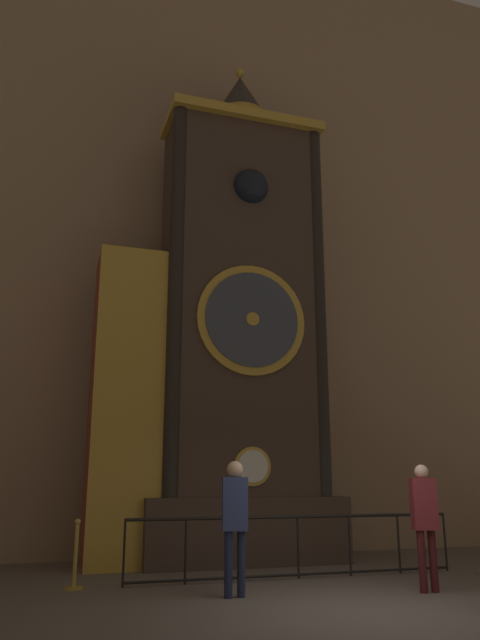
{
  "coord_description": "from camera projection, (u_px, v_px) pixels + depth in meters",
  "views": [
    {
      "loc": [
        -4.0,
        -6.98,
        1.48
      ],
      "look_at": [
        -0.11,
        4.83,
        4.71
      ],
      "focal_mm": 35.0,
      "sensor_mm": 36.0,
      "label": 1
    }
  ],
  "objects": [
    {
      "name": "cathedral_back_wall",
      "position": [
        223.0,
        209.0,
        14.89
      ],
      "size": [
        24.0,
        0.32,
        15.63
      ],
      "color": "#997A5B",
      "rests_on": "ground_plane"
    },
    {
      "name": "ground_plane",
      "position": [
        378.0,
        613.0,
        7.25
      ],
      "size": [
        28.0,
        28.0,
        0.0
      ],
      "primitive_type": "plane",
      "color": "brown"
    },
    {
      "name": "railing_fence",
      "position": [
        298.0,
        542.0,
        9.96
      ],
      "size": [
        5.56,
        0.05,
        0.96
      ],
      "color": "black",
      "rests_on": "ground_plane"
    },
    {
      "name": "visitor_far",
      "position": [
        424.0,
        514.0,
        8.83
      ],
      "size": [
        0.39,
        0.31,
        1.72
      ],
      "rotation": [
        0.0,
        0.0,
        -0.28
      ],
      "color": "#461518",
      "rests_on": "ground_plane"
    },
    {
      "name": "visitor_near",
      "position": [
        235.0,
        513.0,
        8.46
      ],
      "size": [
        0.38,
        0.29,
        1.76
      ],
      "rotation": [
        0.0,
        0.0,
        -0.22
      ],
      "color": "#1B213A",
      "rests_on": "ground_plane"
    },
    {
      "name": "stanchion_post",
      "position": [
        75.0,
        566.0,
        8.91
      ],
      "size": [
        0.28,
        0.28,
        0.96
      ],
      "color": "#B28E33",
      "rests_on": "ground_plane"
    },
    {
      "name": "clock_tower",
      "position": [
        223.0,
        331.0,
        12.64
      ],
      "size": [
        4.87,
        1.82,
        10.69
      ],
      "color": "#423328",
      "rests_on": "ground_plane"
    }
  ]
}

